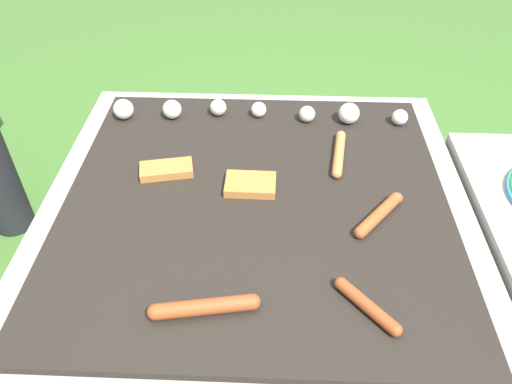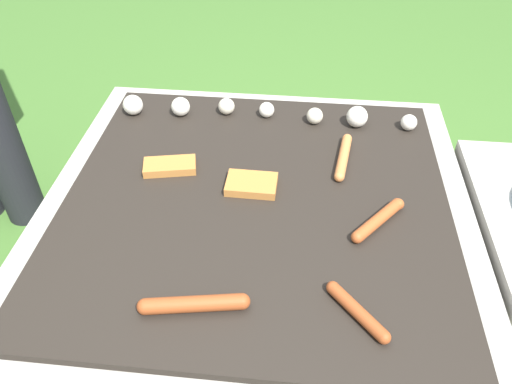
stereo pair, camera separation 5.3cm
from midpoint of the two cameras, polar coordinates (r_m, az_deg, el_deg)
ground_plane at (r=1.47m, az=1.07°, el=-13.94°), size 14.00×14.00×0.00m
grill at (r=1.29m, az=1.19°, el=-8.29°), size 0.98×0.98×0.45m
sausage_front_center at (r=1.10m, az=15.17°, el=-3.10°), size 0.12×0.14×0.03m
sausage_back_center at (r=0.92m, az=-5.44°, el=-12.66°), size 0.20×0.06×0.03m
sausage_front_left at (r=0.93m, az=13.14°, el=-13.17°), size 0.11×0.12×0.02m
sausage_back_right at (r=1.25m, az=11.16°, el=3.94°), size 0.05×0.18×0.02m
bread_slice_right at (r=1.15m, az=0.81°, el=0.87°), size 0.12×0.08×0.02m
bread_slice_center at (r=1.22m, az=-8.59°, el=2.92°), size 0.13×0.09×0.02m
mushroom_row at (r=1.38m, az=1.27°, el=9.21°), size 0.80×0.08×0.06m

